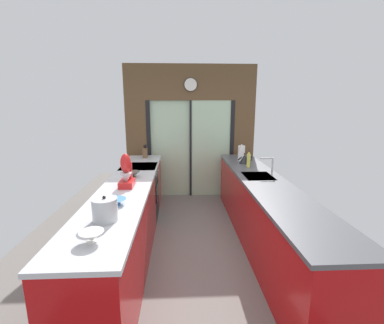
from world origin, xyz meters
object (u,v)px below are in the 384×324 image
mixing_bowl_far (133,174)px  paper_towel_roll (241,153)px  mixing_bowl_near (92,236)px  knife_block (145,153)px  kettle (245,159)px  stock_pot (105,210)px  mixing_bowl_mid (116,202)px  soap_bottle (249,160)px  stand_mixer (126,174)px  oven_range (140,193)px

mixing_bowl_far → paper_towel_roll: bearing=30.5°
mixing_bowl_near → paper_towel_roll: (1.78, 2.85, 0.09)m
knife_block → kettle: (1.78, -0.59, -0.02)m
mixing_bowl_far → paper_towel_roll: 2.07m
stock_pot → kettle: size_ratio=0.89×
mixing_bowl_mid → soap_bottle: 2.38m
mixing_bowl_near → paper_towel_roll: bearing=58.0°
knife_block → soap_bottle: size_ratio=0.97×
stand_mixer → knife_block: bearing=90.0°
knife_block → kettle: size_ratio=1.00×
knife_block → stand_mixer: 1.83m
knife_block → stock_pot: bearing=-90.0°
mixing_bowl_far → stock_pot: (0.00, -1.43, 0.06)m
kettle → mixing_bowl_far: bearing=-155.7°
mixing_bowl_near → soap_bottle: soap_bottle is taller
oven_range → mixing_bowl_mid: mixing_bowl_mid is taller
mixing_bowl_far → kettle: 1.96m
soap_bottle → paper_towel_roll: (0.00, 0.51, 0.02)m
stock_pot → paper_towel_roll: 3.05m
stock_pot → soap_bottle: soap_bottle is taller
kettle → paper_towel_roll: paper_towel_roll is taller
mixing_bowl_far → knife_block: (0.00, 1.39, 0.05)m
oven_range → stand_mixer: (0.02, -1.12, 0.63)m
oven_range → paper_towel_roll: paper_towel_roll is taller
knife_block → mixing_bowl_near: bearing=-90.0°
stock_pot → oven_range: bearing=90.5°
knife_block → mixing_bowl_mid: bearing=-90.0°
stock_pot → stand_mixer: bearing=90.0°
kettle → soap_bottle: size_ratio=0.97×
oven_range → paper_towel_roll: (1.80, 0.36, 0.60)m
mixing_bowl_near → stock_pot: bearing=90.0°
mixing_bowl_near → paper_towel_roll: 3.36m
mixing_bowl_mid → soap_bottle: bearing=41.6°
mixing_bowl_mid → paper_towel_roll: bearing=49.6°
paper_towel_roll → mixing_bowl_near: bearing=-122.0°
mixing_bowl_mid → stand_mixer: (0.00, 0.61, 0.13)m
paper_towel_roll → knife_block: bearing=169.1°
paper_towel_roll → stock_pot: bearing=-125.8°
soap_bottle → oven_range: bearing=175.2°
knife_block → stand_mixer: bearing=-90.0°
knife_block → stock_pot: size_ratio=1.13×
mixing_bowl_near → stand_mixer: bearing=90.0°
mixing_bowl_far → stand_mixer: bearing=-90.0°
mixing_bowl_mid → mixing_bowl_far: bearing=90.0°
knife_block → paper_towel_roll: bearing=-10.9°
mixing_bowl_mid → kettle: kettle is taller
oven_range → stock_pot: size_ratio=4.01×
mixing_bowl_mid → soap_bottle: size_ratio=0.81×
mixing_bowl_mid → paper_towel_roll: size_ratio=0.72×
stand_mixer → stock_pot: bearing=-90.0°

